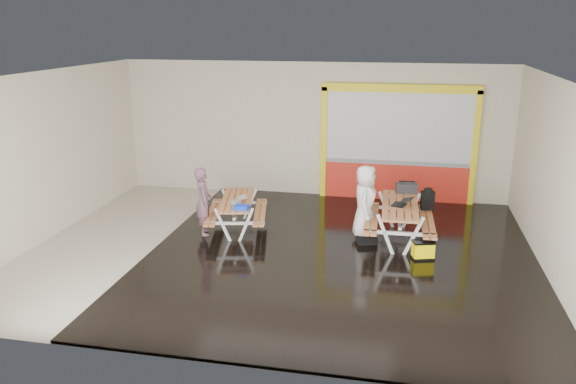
% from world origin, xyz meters
% --- Properties ---
extents(room, '(10.02, 8.02, 3.52)m').
position_xyz_m(room, '(0.00, 0.00, 1.75)').
color(room, beige).
rests_on(room, ground).
extents(deck, '(7.50, 7.98, 0.05)m').
position_xyz_m(deck, '(1.25, 0.00, 0.03)').
color(deck, black).
rests_on(deck, room).
extents(kiosk, '(3.88, 0.16, 3.00)m').
position_xyz_m(kiosk, '(2.20, 3.93, 1.44)').
color(kiosk, red).
rests_on(kiosk, room).
extents(picnic_table_left, '(1.60, 2.07, 0.74)m').
position_xyz_m(picnic_table_left, '(-1.16, 0.98, 0.57)').
color(picnic_table_left, '#B77143').
rests_on(picnic_table_left, deck).
extents(picnic_table_right, '(1.47, 2.12, 0.83)m').
position_xyz_m(picnic_table_right, '(2.34, 1.04, 0.64)').
color(picnic_table_right, '#B77143').
rests_on(picnic_table_right, deck).
extents(person_left, '(0.54, 0.64, 1.48)m').
position_xyz_m(person_left, '(-1.78, 0.58, 0.78)').
color(person_left, '#6C4958').
rests_on(person_left, deck).
extents(person_right, '(0.50, 0.76, 1.54)m').
position_xyz_m(person_right, '(1.62, 0.98, 0.87)').
color(person_right, white).
rests_on(person_right, deck).
extents(laptop_left, '(0.41, 0.39, 0.14)m').
position_xyz_m(laptop_left, '(-1.06, 0.77, 0.79)').
color(laptop_left, silver).
rests_on(laptop_left, picnic_table_left).
extents(laptop_right, '(0.48, 0.45, 0.17)m').
position_xyz_m(laptop_right, '(2.37, 0.98, 0.89)').
color(laptop_right, black).
rests_on(laptop_right, picnic_table_right).
extents(blue_pouch, '(0.31, 0.23, 0.09)m').
position_xyz_m(blue_pouch, '(-0.86, 0.32, 0.79)').
color(blue_pouch, '#1334DB').
rests_on(blue_pouch, picnic_table_left).
extents(toolbox, '(0.50, 0.30, 0.27)m').
position_xyz_m(toolbox, '(2.46, 1.94, 0.94)').
color(toolbox, black).
rests_on(toolbox, picnic_table_right).
extents(backpack, '(0.30, 0.22, 0.46)m').
position_xyz_m(backpack, '(2.92, 1.77, 0.76)').
color(backpack, black).
rests_on(backpack, picnic_table_right).
extents(dark_case, '(0.47, 0.40, 0.15)m').
position_xyz_m(dark_case, '(1.70, 0.72, 0.12)').
color(dark_case, black).
rests_on(dark_case, deck).
extents(fluke_bag, '(0.47, 0.37, 0.36)m').
position_xyz_m(fluke_bag, '(2.82, 0.12, 0.22)').
color(fluke_bag, black).
rests_on(fluke_bag, deck).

